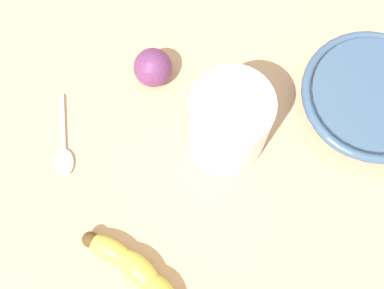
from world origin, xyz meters
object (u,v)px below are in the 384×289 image
smoothie_glass (229,124)px  plum_fruit (153,68)px  teaspoon (64,157)px  ceramic_bowl (371,98)px

smoothie_glass → plum_fruit: 13.42cm
smoothie_glass → teaspoon: bearing=166.4°
ceramic_bowl → plum_fruit: (-24.66, 13.49, 0.27)cm
smoothie_glass → teaspoon: size_ratio=1.04×
smoothie_glass → ceramic_bowl: bearing=-5.2°
teaspoon → ceramic_bowl: bearing=94.0°
smoothie_glass → ceramic_bowl: 19.40cm
plum_fruit → teaspoon: plum_fruit is taller
teaspoon → smoothie_glass: bearing=90.0°
ceramic_bowl → plum_fruit: bearing=151.3°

